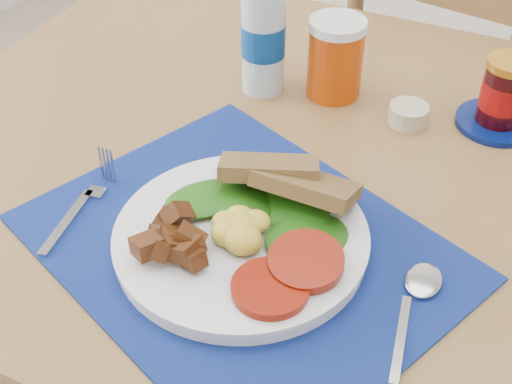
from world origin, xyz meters
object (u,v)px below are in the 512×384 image
at_px(water_bottle, 263,30).
at_px(juice_glass, 335,60).
at_px(breakfast_plate, 235,233).
at_px(jam_on_saucer, 503,97).
at_px(chair_far, 436,95).

distance_m(water_bottle, juice_glass, 0.11).
distance_m(breakfast_plate, water_bottle, 0.36).
distance_m(breakfast_plate, jam_on_saucer, 0.44).
relative_size(water_bottle, jam_on_saucer, 1.93).
bearing_deg(breakfast_plate, juice_glass, 79.22).
relative_size(water_bottle, juice_glass, 1.98).
xyz_separation_m(juice_glass, jam_on_saucer, (0.24, 0.02, -0.01)).
bearing_deg(water_bottle, chair_far, 67.76).
xyz_separation_m(water_bottle, jam_on_saucer, (0.34, 0.05, -0.05)).
relative_size(chair_far, water_bottle, 4.58).
xyz_separation_m(chair_far, breakfast_plate, (-0.07, -0.79, 0.25)).
bearing_deg(chair_far, water_bottle, 77.25).
relative_size(breakfast_plate, jam_on_saucer, 2.50).
bearing_deg(chair_far, juice_glass, 88.02).
bearing_deg(chair_far, breakfast_plate, 94.48).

